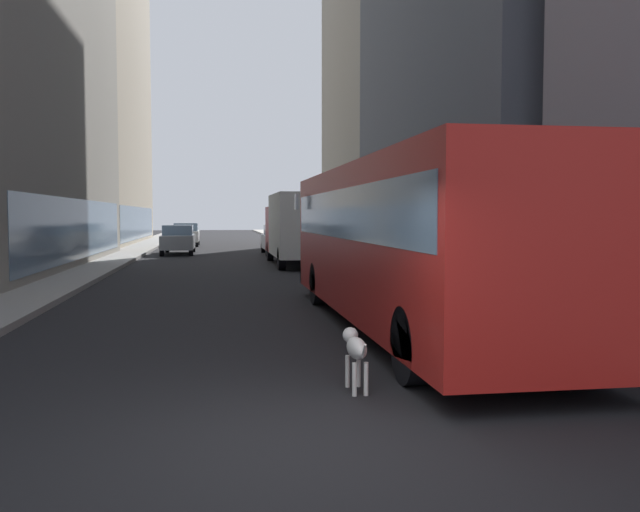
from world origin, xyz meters
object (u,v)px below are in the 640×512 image
at_px(car_grey_wagon, 178,239).
at_px(dalmatian_dog, 355,348).
at_px(box_truck, 299,227).
at_px(car_white_van, 186,234).
at_px(transit_bus, 406,234).
at_px(car_silver_sedan, 281,239).

height_order(car_grey_wagon, dalmatian_dog, car_grey_wagon).
height_order(car_grey_wagon, box_truck, box_truck).
bearing_deg(box_truck, car_white_van, 106.14).
height_order(transit_bus, dalmatian_dog, transit_bus).
distance_m(car_white_van, car_grey_wagon, 10.19).
height_order(car_silver_sedan, dalmatian_dog, car_silver_sedan).
height_order(car_silver_sedan, box_truck, box_truck).
xyz_separation_m(car_silver_sedan, box_truck, (0.00, -8.05, 0.84)).
relative_size(car_white_van, car_silver_sedan, 0.94).
bearing_deg(box_truck, car_silver_sedan, 90.00).
xyz_separation_m(car_white_van, box_truck, (5.60, -19.36, 0.85)).
xyz_separation_m(car_white_van, car_grey_wagon, (-0.00, -10.19, 0.00)).
height_order(car_white_van, box_truck, box_truck).
distance_m(car_grey_wagon, dalmatian_dog, 30.07).
xyz_separation_m(car_grey_wagon, car_silver_sedan, (5.60, -1.11, 0.00)).
bearing_deg(car_grey_wagon, box_truck, -58.59).
distance_m(car_grey_wagon, car_silver_sedan, 5.71).
bearing_deg(car_silver_sedan, transit_bus, -90.00).
bearing_deg(car_silver_sedan, car_white_van, 116.36).
distance_m(car_white_van, box_truck, 20.17).
relative_size(car_white_van, car_grey_wagon, 0.87).
xyz_separation_m(car_white_van, dalmatian_dog, (3.72, -40.03, -0.31)).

